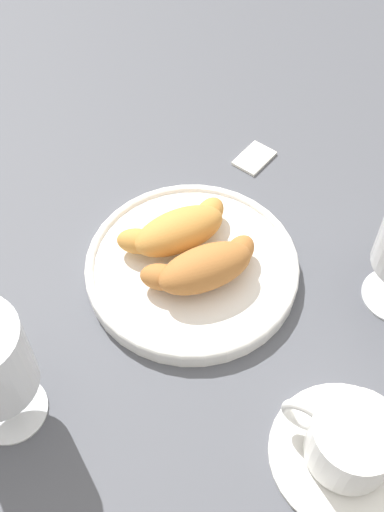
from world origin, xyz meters
name	(u,v)px	position (x,y,z in m)	size (l,w,h in m)	color
ground_plane	(179,297)	(0.00, 0.00, 0.00)	(2.20, 2.20, 0.00)	#4C4F56
pastry_plate	(192,267)	(0.03, 0.02, 0.01)	(0.23, 0.23, 0.02)	white
croissant_large	(204,267)	(0.03, 0.00, 0.04)	(0.14, 0.07, 0.04)	#AD6B33
croissant_small	(178,230)	(0.03, 0.05, 0.04)	(0.14, 0.06, 0.04)	#CC893D
coffee_cup_near	(349,444)	(0.05, -0.22, 0.03)	(0.14, 0.14, 0.06)	white
sugar_packet	(254,157)	(0.18, 0.14, 0.00)	(0.05, 0.03, 0.01)	white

